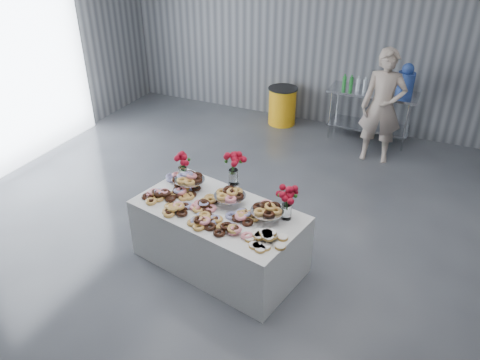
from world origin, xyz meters
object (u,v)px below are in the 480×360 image
(display_table, at_px, (219,236))
(trash_barrel, at_px, (282,106))
(water_jug, at_px, (406,81))
(person, at_px, (382,107))
(prep_table, at_px, (371,106))

(display_table, distance_m, trash_barrel, 4.25)
(water_jug, relative_size, person, 0.30)
(prep_table, relative_size, person, 0.81)
(water_jug, xyz_separation_m, trash_barrel, (-2.15, 0.00, -0.79))
(display_table, relative_size, person, 1.03)
(trash_barrel, bearing_deg, person, -20.78)
(display_table, height_order, water_jug, water_jug)
(trash_barrel, bearing_deg, display_table, -79.65)
(water_jug, distance_m, trash_barrel, 2.29)
(water_jug, relative_size, trash_barrel, 0.77)
(display_table, xyz_separation_m, water_jug, (1.39, 4.18, 0.77))
(prep_table, bearing_deg, person, -69.12)
(water_jug, distance_m, person, 0.80)
(prep_table, distance_m, person, 0.84)
(water_jug, height_order, trash_barrel, water_jug)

